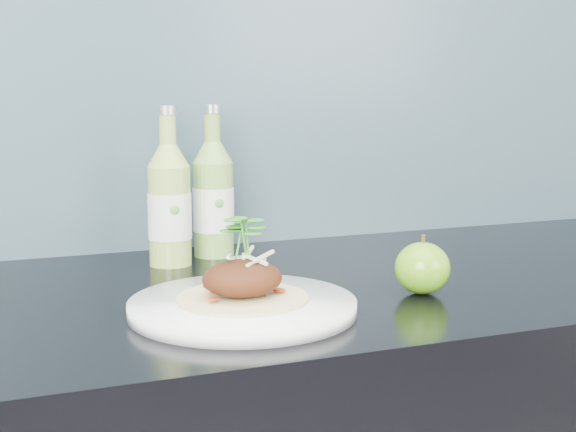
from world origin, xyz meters
The scene contains 6 objects.
subway_backsplash centered at (0.00, 1.99, 1.25)m, with size 4.00×0.02×0.70m, color #6993A5.
dinner_plate centered at (-0.05, 1.58, 0.91)m, with size 0.29×0.29×0.02m.
pork_taco centered at (-0.05, 1.58, 0.94)m, with size 0.15×0.15×0.10m.
green_apple centered at (0.19, 1.58, 0.93)m, with size 0.09×0.09×0.08m.
cider_bottle_left centered at (-0.06, 1.86, 0.99)m, with size 0.07×0.07×0.23m.
cider_bottle_right centered at (0.01, 1.90, 0.99)m, with size 0.07×0.07×0.23m.
Camera 1 is at (-0.33, 0.73, 1.16)m, focal length 50.00 mm.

